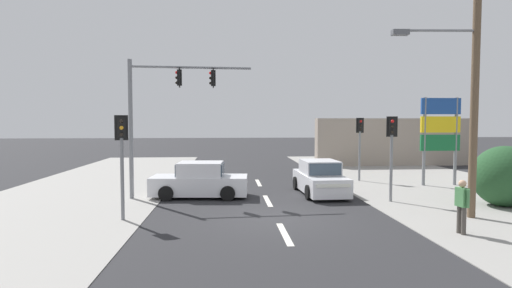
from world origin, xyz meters
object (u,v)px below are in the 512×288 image
(pedestal_signal_right_kerb, at_px, (392,144))
(pedestal_signal_far_median, at_px, (360,138))
(shopping_plaza_sign, at_px, (440,129))
(sedan_oncoming_near, at_px, (200,181))
(traffic_signal_mast, at_px, (161,103))
(pedestrian_at_kerb, at_px, (462,204))
(pedestal_signal_left_kerb, at_px, (122,149))
(sedan_kerbside_parked, at_px, (320,179))
(utility_pole_foreground_right, at_px, (471,78))

(pedestal_signal_right_kerb, bearing_deg, pedestal_signal_far_median, 83.81)
(shopping_plaza_sign, xyz_separation_m, sedan_oncoming_near, (-12.29, -2.36, -2.28))
(traffic_signal_mast, distance_m, pedestal_signal_right_kerb, 9.90)
(traffic_signal_mast, bearing_deg, shopping_plaza_sign, 10.05)
(sedan_oncoming_near, distance_m, pedestrian_at_kerb, 10.39)
(pedestal_signal_right_kerb, distance_m, shopping_plaza_sign, 5.89)
(traffic_signal_mast, distance_m, pedestrian_at_kerb, 12.08)
(pedestal_signal_left_kerb, bearing_deg, traffic_signal_mast, 79.90)
(pedestal_signal_far_median, relative_size, shopping_plaza_sign, 0.77)
(sedan_oncoming_near, bearing_deg, pedestrian_at_kerb, -38.60)
(traffic_signal_mast, xyz_separation_m, pedestal_signal_far_median, (10.26, 4.30, -1.73))
(pedestal_signal_left_kerb, bearing_deg, pedestrian_at_kerb, -13.27)
(traffic_signal_mast, height_order, sedan_kerbside_parked, traffic_signal_mast)
(pedestal_signal_right_kerb, height_order, pedestal_signal_left_kerb, same)
(utility_pole_foreground_right, distance_m, traffic_signal_mast, 12.00)
(pedestal_signal_left_kerb, bearing_deg, shopping_plaza_sign, 23.60)
(utility_pole_foreground_right, relative_size, traffic_signal_mast, 1.49)
(pedestal_signal_right_kerb, distance_m, pedestal_signal_left_kerb, 10.59)
(pedestal_signal_left_kerb, xyz_separation_m, pedestal_signal_far_median, (10.95, 8.22, 0.00))
(traffic_signal_mast, distance_m, sedan_kerbside_parked, 7.91)
(pedestal_signal_right_kerb, bearing_deg, shopping_plaza_sign, 43.02)
(pedestal_signal_right_kerb, height_order, pedestal_signal_far_median, same)
(shopping_plaza_sign, distance_m, pedestrian_at_kerb, 9.99)
(pedestal_signal_right_kerb, distance_m, sedan_oncoming_near, 8.35)
(pedestal_signal_far_median, relative_size, sedan_kerbside_parked, 0.83)
(sedan_kerbside_parked, height_order, pedestrian_at_kerb, pedestrian_at_kerb)
(utility_pole_foreground_right, bearing_deg, shopping_plaza_sign, 68.06)
(sedan_oncoming_near, height_order, pedestrian_at_kerb, pedestrian_at_kerb)
(utility_pole_foreground_right, relative_size, pedestal_signal_far_median, 2.51)
(traffic_signal_mast, xyz_separation_m, shopping_plaza_sign, (13.91, 2.46, -1.16))
(pedestal_signal_left_kerb, height_order, shopping_plaza_sign, shopping_plaza_sign)
(pedestrian_at_kerb, bearing_deg, traffic_signal_mast, 146.77)
(traffic_signal_mast, bearing_deg, pedestal_signal_right_kerb, -9.07)
(pedestal_signal_right_kerb, xyz_separation_m, shopping_plaza_sign, (4.29, 4.00, 0.57))
(traffic_signal_mast, xyz_separation_m, pedestal_signal_right_kerb, (9.62, -1.54, -1.73))
(shopping_plaza_sign, bearing_deg, sedan_oncoming_near, -169.13)
(utility_pole_foreground_right, xyz_separation_m, pedestal_signal_far_median, (-0.88, 8.73, -2.40))
(shopping_plaza_sign, bearing_deg, utility_pole_foreground_right, -111.94)
(pedestal_signal_far_median, relative_size, pedestrian_at_kerb, 2.18)
(pedestal_signal_right_kerb, height_order, sedan_kerbside_parked, pedestal_signal_right_kerb)
(sedan_oncoming_near, bearing_deg, utility_pole_foreground_right, -25.47)
(utility_pole_foreground_right, relative_size, pedestal_signal_left_kerb, 2.51)
(utility_pole_foreground_right, distance_m, sedan_kerbside_parked, 7.58)
(pedestrian_at_kerb, bearing_deg, sedan_kerbside_parked, 110.97)
(shopping_plaza_sign, relative_size, pedestrian_at_kerb, 2.82)
(utility_pole_foreground_right, bearing_deg, pedestal_signal_far_median, 95.74)
(utility_pole_foreground_right, bearing_deg, traffic_signal_mast, 158.31)
(traffic_signal_mast, relative_size, pedestal_signal_far_median, 1.69)
(utility_pole_foreground_right, height_order, shopping_plaza_sign, utility_pole_foreground_right)
(pedestal_signal_far_median, height_order, shopping_plaza_sign, shopping_plaza_sign)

